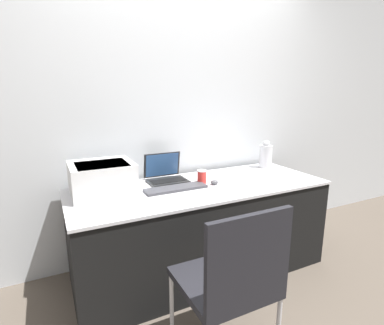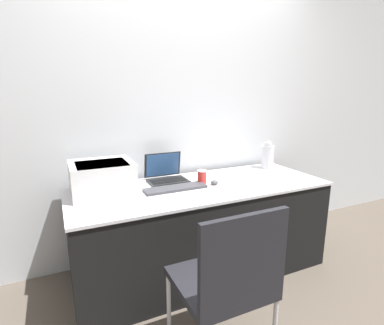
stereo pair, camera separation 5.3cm
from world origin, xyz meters
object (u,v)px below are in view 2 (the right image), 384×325
(printer, at_px, (102,176))
(mouse, at_px, (214,182))
(laptop_left, at_px, (166,175))
(external_keyboard, at_px, (176,188))
(chair, at_px, (228,277))
(metal_pitcher, at_px, (268,156))
(coffee_cup, at_px, (202,177))

(printer, height_order, mouse, printer)
(laptop_left, bearing_deg, mouse, -40.38)
(external_keyboard, relative_size, chair, 0.51)
(printer, xyz_separation_m, mouse, (0.81, -0.17, -0.10))
(external_keyboard, distance_m, mouse, 0.32)
(chair, bearing_deg, laptop_left, 86.01)
(laptop_left, bearing_deg, metal_pitcher, -0.09)
(laptop_left, xyz_separation_m, coffee_cup, (0.23, -0.18, 0.00))
(printer, xyz_separation_m, external_keyboard, (0.50, -0.15, -0.11))
(coffee_cup, bearing_deg, printer, 172.47)
(laptop_left, xyz_separation_m, chair, (-0.08, -1.08, -0.24))
(mouse, distance_m, chair, 0.93)
(external_keyboard, height_order, chair, chair)
(laptop_left, distance_m, chair, 1.11)
(mouse, bearing_deg, laptop_left, 139.62)
(laptop_left, bearing_deg, printer, -170.69)
(external_keyboard, relative_size, metal_pitcher, 1.79)
(chair, bearing_deg, metal_pitcher, 44.71)
(external_keyboard, distance_m, chair, 0.87)
(metal_pitcher, distance_m, chair, 1.56)
(coffee_cup, bearing_deg, metal_pitcher, 13.00)
(external_keyboard, height_order, mouse, mouse)
(external_keyboard, distance_m, coffee_cup, 0.26)
(mouse, relative_size, chair, 0.07)
(external_keyboard, bearing_deg, coffee_cup, 12.46)
(printer, bearing_deg, chair, -66.41)
(coffee_cup, bearing_deg, external_keyboard, -167.54)
(metal_pitcher, bearing_deg, laptop_left, 179.91)
(mouse, bearing_deg, printer, 167.92)
(printer, distance_m, chair, 1.13)
(printer, height_order, laptop_left, printer)
(laptop_left, height_order, metal_pitcher, metal_pitcher)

